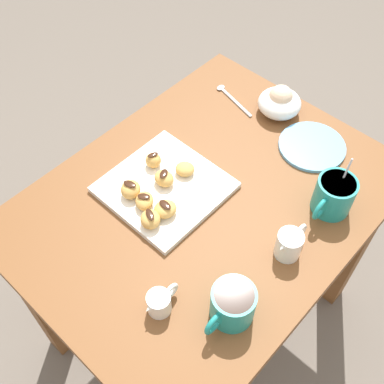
{
  "coord_description": "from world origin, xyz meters",
  "views": [
    {
      "loc": [
        0.55,
        0.46,
        1.71
      ],
      "look_at": [
        0.02,
        -0.03,
        0.77
      ],
      "focal_mm": 44.68,
      "sensor_mm": 36.0,
      "label": 1
    }
  ],
  "objects": [
    {
      "name": "ground_plane",
      "position": [
        0.0,
        0.0,
        0.0
      ],
      "size": [
        8.0,
        8.0,
        0.0
      ],
      "primitive_type": "plane",
      "color": "#665B51"
    },
    {
      "name": "cream_pitcher_white",
      "position": [
        -0.01,
        0.24,
        0.79
      ],
      "size": [
        0.1,
        0.06,
        0.07
      ],
      "color": "white",
      "rests_on": "dining_table"
    },
    {
      "name": "chocolate_drizzle_3",
      "position": [
        0.13,
        -0.09,
        0.8
      ],
      "size": [
        0.03,
        0.04,
        0.0
      ],
      "primitive_type": "ellipsoid",
      "rotation": [
        0.0,
        0.0,
        2.14
      ],
      "color": "#381E11",
      "rests_on": "beignet_3"
    },
    {
      "name": "chocolate_drizzle_6",
      "position": [
        0.04,
        -0.1,
        0.8
      ],
      "size": [
        0.04,
        0.03,
        0.0
      ],
      "primitive_type": "ellipsoid",
      "rotation": [
        0.0,
        0.0,
        6.73
      ],
      "color": "#381E11",
      "rests_on": "beignet_6"
    },
    {
      "name": "beignet_2",
      "position": [
        0.11,
        -0.03,
        0.78
      ],
      "size": [
        0.07,
        0.07,
        0.03
      ],
      "primitive_type": "ellipsoid",
      "rotation": [
        0.0,
        0.0,
        4.38
      ],
      "color": "#DBA351",
      "rests_on": "pastry_plate_square"
    },
    {
      "name": "saucer_sky_left",
      "position": [
        -0.33,
        0.1,
        0.75
      ],
      "size": [
        0.18,
        0.18,
        0.01
      ],
      "primitive_type": "cylinder",
      "color": "#66A8DB",
      "rests_on": "dining_table"
    },
    {
      "name": "beignet_5",
      "position": [
        0.15,
        -0.04,
        0.78
      ],
      "size": [
        0.07,
        0.07,
        0.04
      ],
      "primitive_type": "ellipsoid",
      "rotation": [
        0.0,
        0.0,
        4.09
      ],
      "color": "#DBA351",
      "rests_on": "pastry_plate_square"
    },
    {
      "name": "beignet_0",
      "position": [
        0.02,
        -0.16,
        0.78
      ],
      "size": [
        0.05,
        0.05,
        0.04
      ],
      "primitive_type": "ellipsoid",
      "rotation": [
        0.0,
        0.0,
        6.07
      ],
      "color": "#DBA351",
      "rests_on": "pastry_plate_square"
    },
    {
      "name": "chocolate_drizzle_0",
      "position": [
        0.02,
        -0.16,
        0.8
      ],
      "size": [
        0.03,
        0.02,
        0.0
      ],
      "primitive_type": "ellipsoid",
      "rotation": [
        0.0,
        0.0,
        5.91
      ],
      "color": "#381E11",
      "rests_on": "beignet_0"
    },
    {
      "name": "chocolate_drizzle_2",
      "position": [
        0.11,
        -0.03,
        0.8
      ],
      "size": [
        0.02,
        0.04,
        0.0
      ],
      "primitive_type": "ellipsoid",
      "rotation": [
        0.0,
        0.0,
        4.64
      ],
      "color": "#381E11",
      "rests_on": "beignet_2"
    },
    {
      "name": "coffee_mug_teal_right",
      "position": [
        0.19,
        0.24,
        0.79
      ],
      "size": [
        0.13,
        0.09,
        0.09
      ],
      "color": "teal",
      "rests_on": "dining_table"
    },
    {
      "name": "beignet_6",
      "position": [
        0.04,
        -0.1,
        0.78
      ],
      "size": [
        0.04,
        0.05,
        0.04
      ],
      "primitive_type": "ellipsoid",
      "rotation": [
        0.0,
        0.0,
        6.28
      ],
      "color": "#DBA351",
      "rests_on": "pastry_plate_square"
    },
    {
      "name": "beignet_3",
      "position": [
        0.13,
        -0.09,
        0.78
      ],
      "size": [
        0.07,
        0.07,
        0.03
      ],
      "primitive_type": "ellipsoid",
      "rotation": [
        0.0,
        0.0,
        2.31
      ],
      "color": "#DBA351",
      "rests_on": "pastry_plate_square"
    },
    {
      "name": "ice_cream_bowl",
      "position": [
        -0.38,
        -0.05,
        0.79
      ],
      "size": [
        0.12,
        0.12,
        0.09
      ],
      "color": "white",
      "rests_on": "dining_table"
    },
    {
      "name": "pastry_plate_square",
      "position": [
        0.05,
        -0.1,
        0.75
      ],
      "size": [
        0.28,
        0.28,
        0.02
      ],
      "primitive_type": "cube",
      "color": "white",
      "rests_on": "dining_table"
    },
    {
      "name": "chocolate_sauce_pitcher",
      "position": [
        0.29,
        0.12,
        0.78
      ],
      "size": [
        0.09,
        0.05,
        0.06
      ],
      "color": "white",
      "rests_on": "dining_table"
    },
    {
      "name": "beignet_4",
      "position": [
        0.13,
        -0.14,
        0.78
      ],
      "size": [
        0.07,
        0.07,
        0.04
      ],
      "primitive_type": "ellipsoid",
      "rotation": [
        0.0,
        0.0,
        2.32
      ],
      "color": "#DBA351",
      "rests_on": "pastry_plate_square"
    },
    {
      "name": "dining_table",
      "position": [
        0.0,
        0.0,
        0.59
      ],
      "size": [
        0.94,
        0.72,
        0.75
      ],
      "color": "brown",
      "rests_on": "ground_plane"
    },
    {
      "name": "chocolate_drizzle_4",
      "position": [
        0.13,
        -0.14,
        0.8
      ],
      "size": [
        0.03,
        0.04,
        0.0
      ],
      "primitive_type": "ellipsoid",
      "rotation": [
        0.0,
        0.0,
        1.83
      ],
      "color": "#381E11",
      "rests_on": "beignet_4"
    },
    {
      "name": "chocolate_drizzle_5",
      "position": [
        0.15,
        -0.04,
        0.8
      ],
      "size": [
        0.03,
        0.04,
        0.0
      ],
      "primitive_type": "ellipsoid",
      "rotation": [
        0.0,
        0.0,
        4.27
      ],
      "color": "#381E11",
      "rests_on": "beignet_5"
    },
    {
      "name": "coffee_mug_teal_left",
      "position": [
        -0.19,
        0.24,
        0.8
      ],
      "size": [
        0.14,
        0.1,
        0.15
      ],
      "color": "teal",
      "rests_on": "dining_table"
    },
    {
      "name": "beignet_1",
      "position": [
        -0.02,
        -0.09,
        0.78
      ],
      "size": [
        0.06,
        0.07,
        0.03
      ],
      "primitive_type": "ellipsoid",
      "rotation": [
        0.0,
        0.0,
        3.63
      ],
      "color": "#DBA351",
      "rests_on": "pastry_plate_square"
    },
    {
      "name": "loose_spoon_near_saucer",
      "position": [
        -0.33,
        -0.2,
        0.75
      ],
      "size": [
        0.05,
        0.16,
        0.01
      ],
      "color": "silver",
      "rests_on": "dining_table"
    }
  ]
}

